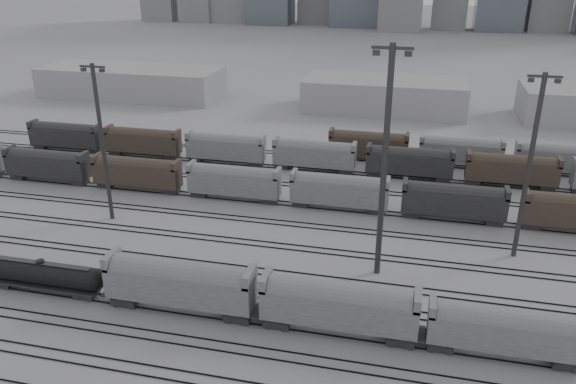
% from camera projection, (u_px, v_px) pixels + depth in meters
% --- Properties ---
extents(ground, '(900.00, 900.00, 0.00)m').
position_uv_depth(ground, '(220.00, 321.00, 60.34)').
color(ground, '#A3A3A7').
rests_on(ground, ground).
extents(tracks, '(220.00, 71.50, 0.16)m').
position_uv_depth(tracks, '(264.00, 246.00, 76.01)').
color(tracks, black).
rests_on(tracks, ground).
extents(tank_car_b, '(15.77, 2.63, 3.90)m').
position_uv_depth(tank_car_b, '(43.00, 274.00, 65.07)').
color(tank_car_b, black).
rests_on(tank_car_b, ground).
extents(hopper_car_a, '(16.73, 3.32, 5.98)m').
position_uv_depth(hopper_car_a, '(180.00, 282.00, 60.84)').
color(hopper_car_a, black).
rests_on(hopper_car_a, ground).
extents(hopper_car_b, '(16.20, 3.22, 5.79)m').
position_uv_depth(hopper_car_b, '(339.00, 304.00, 57.15)').
color(hopper_car_b, black).
rests_on(hopper_car_b, ground).
extents(hopper_car_c, '(14.58, 2.90, 5.21)m').
position_uv_depth(hopper_car_c, '(505.00, 329.00, 53.85)').
color(hopper_car_c, black).
rests_on(hopper_car_c, ground).
extents(light_mast_b, '(3.69, 0.59, 23.07)m').
position_uv_depth(light_mast_b, '(102.00, 140.00, 79.45)').
color(light_mast_b, '#353538').
rests_on(light_mast_b, ground).
extents(light_mast_c, '(4.47, 0.71, 27.93)m').
position_uv_depth(light_mast_c, '(385.00, 160.00, 64.03)').
color(light_mast_c, '#353538').
rests_on(light_mast_c, ground).
extents(light_mast_d, '(3.84, 0.61, 24.00)m').
position_uv_depth(light_mast_d, '(529.00, 164.00, 68.77)').
color(light_mast_d, '#353538').
rests_on(light_mast_d, ground).
extents(bg_string_near, '(151.00, 3.00, 5.60)m').
position_uv_depth(bg_string_near, '(339.00, 192.00, 86.25)').
color(bg_string_near, gray).
rests_on(bg_string_near, ground).
extents(bg_string_mid, '(151.00, 3.00, 5.60)m').
position_uv_depth(bg_string_mid, '(409.00, 163.00, 98.47)').
color(bg_string_mid, black).
rests_on(bg_string_mid, ground).
extents(bg_string_far, '(66.00, 3.00, 5.60)m').
position_uv_depth(bg_string_far, '(509.00, 156.00, 101.91)').
color(bg_string_far, '#44362B').
rests_on(bg_string_far, ground).
extents(warehouse_left, '(50.00, 18.00, 8.00)m').
position_uv_depth(warehouse_left, '(132.00, 82.00, 156.83)').
color(warehouse_left, '#A7A7A9').
rests_on(warehouse_left, ground).
extents(warehouse_mid, '(40.00, 18.00, 8.00)m').
position_uv_depth(warehouse_mid, '(384.00, 95.00, 141.88)').
color(warehouse_mid, '#A7A7A9').
rests_on(warehouse_mid, ground).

